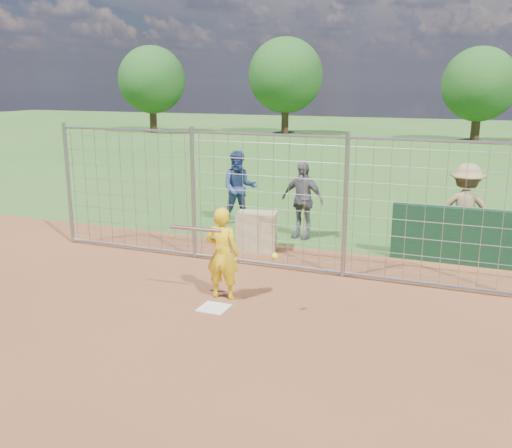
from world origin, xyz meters
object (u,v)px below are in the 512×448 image
at_px(equipment_bin, 257,231).
at_px(bystander_c, 465,210).
at_px(bystander_a, 239,188).
at_px(bystander_b, 302,200).
at_px(batter, 222,254).

bearing_deg(equipment_bin, bystander_c, 4.09).
xyz_separation_m(bystander_a, bystander_b, (1.80, -0.61, -0.04)).
xyz_separation_m(bystander_b, bystander_c, (3.42, -0.06, 0.07)).
xyz_separation_m(bystander_b, equipment_bin, (-0.57, -1.28, -0.46)).
bearing_deg(bystander_b, batter, -80.11).
distance_m(bystander_b, bystander_c, 3.42).
bearing_deg(equipment_bin, batter, -92.21).
bearing_deg(bystander_b, bystander_c, 9.58).
xyz_separation_m(bystander_a, equipment_bin, (1.22, -1.89, -0.51)).
height_order(batter, equipment_bin, batter).
xyz_separation_m(batter, bystander_c, (3.47, 3.99, 0.18)).
xyz_separation_m(batter, bystander_a, (-1.74, 4.66, 0.15)).
height_order(batter, bystander_b, bystander_b).
relative_size(bystander_b, equipment_bin, 2.16).
distance_m(bystander_a, bystander_b, 1.90).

